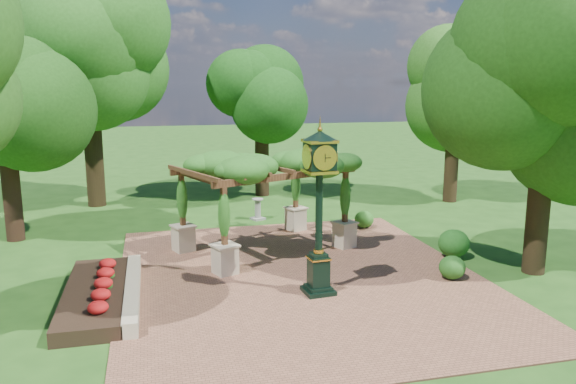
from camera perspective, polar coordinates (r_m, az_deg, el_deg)
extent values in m
plane|color=#1E4714|center=(15.25, 2.28, -9.91)|extent=(120.00, 120.00, 0.00)
cube|color=brown|center=(16.14, 1.29, -8.62)|extent=(10.00, 12.00, 0.04)
cube|color=#C6B793|center=(15.12, -15.51, -9.69)|extent=(0.35, 5.00, 0.40)
cube|color=red|center=(15.19, -18.95, -9.88)|extent=(1.50, 5.00, 0.36)
cube|color=black|center=(14.94, 3.09, -9.97)|extent=(0.82, 0.82, 0.11)
cube|color=black|center=(14.77, 3.11, -8.11)|extent=(0.51, 0.51, 0.85)
cube|color=gold|center=(14.65, 3.12, -6.71)|extent=(0.57, 0.57, 0.04)
cylinder|color=black|center=(14.32, 3.17, -2.00)|extent=(0.21, 0.21, 2.18)
cube|color=black|center=(14.07, 3.23, 3.65)|extent=(0.72, 0.72, 0.66)
cylinder|color=white|center=(13.75, 3.77, 3.48)|extent=(0.57, 0.08, 0.57)
cone|color=black|center=(14.01, 3.26, 5.77)|extent=(0.92, 0.92, 0.24)
sphere|color=gold|center=(14.00, 3.26, 6.35)|extent=(0.13, 0.13, 0.13)
cube|color=#C5B392|center=(16.34, -6.41, -6.85)|extent=(0.77, 0.77, 0.82)
cube|color=#50311B|center=(15.99, -6.51, -2.41)|extent=(0.19, 0.19, 1.69)
cube|color=#C5B392|center=(18.89, 5.75, -4.36)|extent=(0.77, 0.77, 0.82)
cube|color=#50311B|center=(18.59, 5.83, -0.49)|extent=(0.19, 0.19, 1.69)
cube|color=#C5B392|center=(18.68, -10.57, -4.68)|extent=(0.77, 0.77, 0.82)
cube|color=#50311B|center=(18.37, -10.71, -0.77)|extent=(0.19, 0.19, 1.69)
cube|color=#C5B392|center=(20.95, 0.78, -2.76)|extent=(0.77, 0.77, 0.82)
cube|color=#50311B|center=(20.67, 0.79, 0.74)|extent=(0.19, 0.19, 1.69)
cube|color=#50311B|center=(17.01, 0.13, 1.63)|extent=(4.96, 2.10, 0.20)
cube|color=#50311B|center=(19.27, -4.66, 2.71)|extent=(4.96, 2.10, 0.20)
ellipsoid|color=#225718|center=(18.09, -2.42, 2.98)|extent=(6.14, 5.03, 0.91)
cube|color=gray|center=(22.76, -3.08, -2.71)|extent=(0.63, 0.63, 0.09)
cylinder|color=gray|center=(22.67, -3.09, -1.75)|extent=(0.32, 0.32, 0.79)
cylinder|color=gray|center=(22.58, -3.10, -0.73)|extent=(0.59, 0.59, 0.04)
ellipsoid|color=#1E5017|center=(16.49, 16.34, -7.37)|extent=(0.93, 0.93, 0.66)
ellipsoid|color=#1B5117|center=(18.49, 16.50, -5.02)|extent=(1.15, 1.15, 0.88)
ellipsoid|color=#27601B|center=(21.45, 7.74, -2.77)|extent=(0.85, 0.85, 0.65)
cylinder|color=#341E15|center=(21.75, -26.19, -0.81)|extent=(0.61, 0.61, 2.82)
ellipsoid|color=#184010|center=(21.37, -27.03, 8.79)|extent=(4.16, 4.16, 4.46)
cylinder|color=black|center=(26.45, -19.05, 2.70)|extent=(0.79, 0.79, 3.78)
ellipsoid|color=#255A19|center=(26.24, -19.73, 13.28)|extent=(5.07, 5.07, 5.96)
cylinder|color=black|center=(27.44, -2.65, 2.56)|extent=(0.67, 0.67, 2.81)
ellipsoid|color=#133E0F|center=(27.14, -2.72, 10.13)|extent=(3.73, 3.73, 4.43)
cylinder|color=#322213|center=(27.03, 16.24, 2.31)|extent=(0.63, 0.63, 3.10)
ellipsoid|color=#275518|center=(26.75, 16.71, 10.79)|extent=(4.39, 4.39, 4.89)
cylinder|color=black|center=(17.67, 23.98, -2.85)|extent=(0.64, 0.64, 3.00)
ellipsoid|color=#183E0F|center=(17.22, 25.00, 9.76)|extent=(4.44, 4.44, 4.74)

